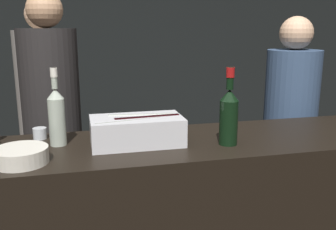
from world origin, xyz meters
TOP-DOWN VIEW (x-y plane):
  - wall_back_chalkboard at (0.00, 2.68)m, footprint 6.40×0.06m
  - ice_bin_with_bottles at (-0.15, 0.28)m, footprint 0.41×0.22m
  - bowl_white at (-0.62, 0.14)m, footprint 0.21×0.21m
  - candle_votive at (-0.58, 0.47)m, footprint 0.06×0.06m
  - red_wine_bottle_burgundy at (0.25, 0.18)m, footprint 0.08×0.08m
  - white_wine_bottle at (-0.49, 0.35)m, footprint 0.07×0.07m
  - person_in_hoodie at (-0.62, 1.46)m, footprint 0.40×0.40m
  - person_blond_tee at (0.96, 0.84)m, footprint 0.35×0.35m
  - person_grey_polo at (-0.56, 1.02)m, footprint 0.35×0.35m

SIDE VIEW (x-z plane):
  - person_blond_tee at x=0.96m, z-range 0.10..1.75m
  - person_in_hoodie at x=-0.62m, z-range 0.10..1.87m
  - person_grey_polo at x=-0.56m, z-range 0.11..1.90m
  - candle_votive at x=-0.58m, z-range 1.07..1.12m
  - bowl_white at x=-0.62m, z-range 1.07..1.14m
  - ice_bin_with_bottles at x=-0.15m, z-range 1.08..1.21m
  - red_wine_bottle_burgundy at x=0.25m, z-range 1.04..1.38m
  - white_wine_bottle at x=-0.49m, z-range 1.04..1.38m
  - wall_back_chalkboard at x=0.00m, z-range 0.00..2.80m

